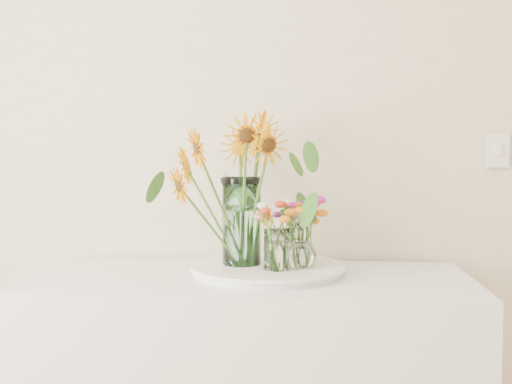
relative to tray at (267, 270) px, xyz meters
The scene contains 9 objects.
tray is the anchor object (origin of this frame).
mason_jar 0.18m from the tray, behind, with size 0.12×0.12×0.29m, color #B0E6DC.
sunflower_bouquet 0.28m from the tray, behind, with size 0.76×0.76×0.52m, color orange, non-canonical shape.
small_vase_a 0.12m from the tray, 68.30° to the right, with size 0.08×0.08×0.13m, color white.
wildflower_posy_a 0.15m from the tray, 68.30° to the right, with size 0.20×0.20×0.22m, color orange, non-canonical shape.
small_vase_b 0.14m from the tray, 17.29° to the right, with size 0.10×0.10×0.15m, color white, non-canonical shape.
wildflower_posy_b 0.17m from the tray, 17.29° to the right, with size 0.23×0.23×0.24m, color orange, non-canonical shape.
small_vase_c 0.14m from the tray, 35.38° to the left, with size 0.07×0.07×0.12m, color white.
wildflower_posy_c 0.17m from the tray, 35.38° to the left, with size 0.18×0.18×0.21m, color orange, non-canonical shape.
Camera 1 is at (0.02, -0.09, 1.31)m, focal length 45.00 mm.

